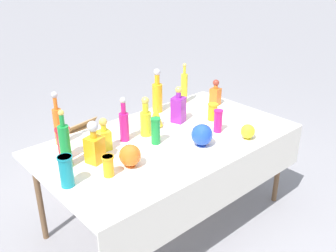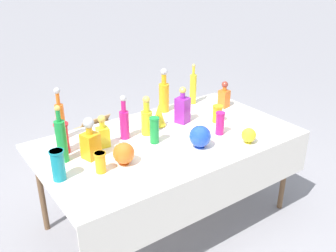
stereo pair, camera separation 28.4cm
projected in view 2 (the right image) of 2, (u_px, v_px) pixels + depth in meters
ground_plane at (168, 217)px, 3.20m from camera, size 40.00×40.00×0.00m
display_table at (171, 146)px, 2.87m from camera, size 1.98×1.13×0.76m
tall_bottle_0 at (193, 88)px, 3.48m from camera, size 0.06×0.06×0.38m
tall_bottle_1 at (147, 119)px, 2.89m from camera, size 0.09×0.09×0.32m
tall_bottle_2 at (124, 121)px, 2.82m from camera, size 0.07×0.07×0.35m
tall_bottle_3 at (60, 118)px, 2.80m from camera, size 0.07×0.07×0.41m
tall_bottle_4 at (61, 139)px, 2.49m from camera, size 0.07×0.07×0.41m
tall_bottle_5 at (164, 94)px, 3.31m from camera, size 0.09×0.09×0.40m
square_decanter_0 at (224, 96)px, 3.42m from camera, size 0.10×0.10×0.25m
square_decanter_1 at (90, 141)px, 2.55m from camera, size 0.13×0.13×0.30m
square_decanter_2 at (183, 108)px, 3.10m from camera, size 0.13×0.13×0.31m
square_decanter_3 at (103, 133)px, 2.71m from camera, size 0.09×0.09×0.25m
slender_vase_0 at (154, 130)px, 2.76m from camera, size 0.07×0.07×0.20m
slender_vase_1 at (62, 137)px, 2.62m from camera, size 0.10×0.10×0.23m
slender_vase_2 at (217, 113)px, 3.13m from camera, size 0.09×0.09×0.15m
slender_vase_3 at (100, 162)px, 2.40m from camera, size 0.08×0.08×0.14m
slender_vase_4 at (220, 123)px, 2.90m from camera, size 0.07×0.07×0.18m
slender_vase_5 at (58, 164)px, 2.30m from camera, size 0.09×0.09×0.20m
fluted_vase_0 at (159, 115)px, 3.04m from camera, size 0.12×0.12×0.19m
round_bowl_0 at (200, 136)px, 2.71m from camera, size 0.16×0.16×0.17m
round_bowl_1 at (249, 135)px, 2.78m from camera, size 0.11×0.11×0.12m
round_bowl_2 at (124, 153)px, 2.49m from camera, size 0.15×0.15×0.15m
price_tag_left at (148, 185)px, 2.25m from camera, size 0.06×0.02×0.04m
price_tag_center at (157, 182)px, 2.28m from camera, size 0.05×0.03×0.04m
price_tag_right at (148, 184)px, 2.26m from camera, size 0.06×0.02×0.05m
cardboard_box_behind_left at (102, 142)px, 4.10m from camera, size 0.48×0.48×0.42m
cardboard_box_behind_right at (109, 156)px, 3.89m from camera, size 0.49×0.47×0.37m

